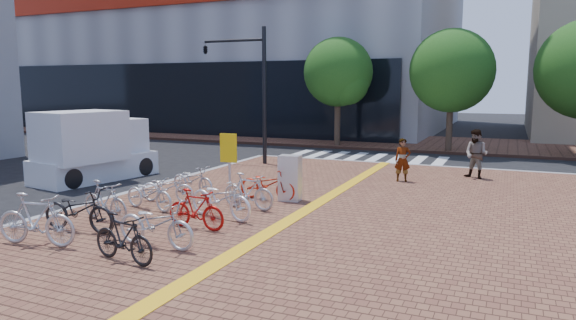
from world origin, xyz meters
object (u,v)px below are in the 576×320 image
at_px(bike_7, 156,224).
at_px(traffic_light_pole, 236,70).
at_px(bike_9, 221,198).
at_px(bike_10, 248,191).
at_px(bike_4, 167,187).
at_px(box_truck, 93,147).
at_px(bike_0, 36,220).
at_px(utility_box, 290,178).
at_px(bike_5, 193,180).
at_px(pedestrian_b, 476,154).
at_px(yellow_sign, 229,154).
at_px(bike_3, 149,193).
at_px(bike_2, 105,201).
at_px(bike_11, 268,184).
at_px(bike_1, 79,210).
at_px(pedestrian_a, 403,160).
at_px(bike_6, 123,238).
at_px(bike_8, 196,209).

bearing_deg(bike_7, traffic_light_pole, 22.51).
relative_size(bike_9, bike_10, 1.21).
height_order(bike_4, traffic_light_pole, traffic_light_pole).
xyz_separation_m(bike_4, box_truck, (-5.15, 2.49, 0.64)).
xyz_separation_m(bike_0, utility_box, (3.13, 6.01, 0.10)).
bearing_deg(bike_5, pedestrian_b, -39.23).
bearing_deg(bike_0, bike_7, -77.74).
distance_m(pedestrian_b, yellow_sign, 9.12).
bearing_deg(box_truck, bike_3, -33.13).
distance_m(bike_2, bike_11, 4.57).
bearing_deg(bike_0, bike_10, -38.09).
height_order(bike_1, pedestrian_a, pedestrian_a).
xyz_separation_m(bike_7, bike_11, (0.16, 4.92, -0.03)).
xyz_separation_m(bike_0, pedestrian_b, (7.82, 11.94, 0.33)).
relative_size(bike_2, bike_5, 1.00).
bearing_deg(bike_1, bike_3, -6.95).
xyz_separation_m(bike_1, bike_10, (2.53, 3.43, -0.01)).
bearing_deg(pedestrian_b, yellow_sign, -111.24).
height_order(bike_6, bike_11, bike_6).
xyz_separation_m(bike_1, pedestrian_b, (7.83, 10.79, 0.38)).
xyz_separation_m(bike_5, bike_6, (2.33, -5.76, 0.03)).
distance_m(bike_4, bike_9, 2.56).
height_order(pedestrian_a, utility_box, pedestrian_a).
height_order(bike_0, bike_9, bike_0).
height_order(bike_5, utility_box, utility_box).
bearing_deg(bike_5, pedestrian_a, -37.78).
relative_size(bike_4, pedestrian_b, 0.91).
xyz_separation_m(pedestrian_a, utility_box, (-2.39, -4.33, -0.09)).
relative_size(bike_6, bike_11, 0.89).
xyz_separation_m(bike_2, pedestrian_b, (7.92, 9.87, 0.38)).
xyz_separation_m(bike_2, box_truck, (-5.06, 4.85, 0.55)).
bearing_deg(bike_11, bike_7, 178.38).
height_order(bike_3, bike_5, bike_3).
relative_size(bike_1, bike_7, 1.02).
bearing_deg(bike_7, yellow_sign, 12.41).
bearing_deg(bike_3, bike_4, 16.76).
bearing_deg(bike_8, traffic_light_pole, 27.32).
height_order(bike_6, box_truck, box_truck).
xyz_separation_m(bike_11, box_truck, (-7.65, 1.08, 0.60)).
relative_size(yellow_sign, box_truck, 0.41).
relative_size(bike_4, yellow_sign, 0.83).
xyz_separation_m(pedestrian_b, box_truck, (-12.98, -5.02, 0.17)).
relative_size(bike_0, box_truck, 0.40).
bearing_deg(bike_7, bike_5, 27.27).
relative_size(bike_7, box_truck, 0.40).
bearing_deg(box_truck, utility_box, -6.29).
bearing_deg(bike_10, bike_3, 122.62).
height_order(bike_11, pedestrian_b, pedestrian_b).
height_order(bike_6, yellow_sign, yellow_sign).
distance_m(bike_3, box_truck, 6.33).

